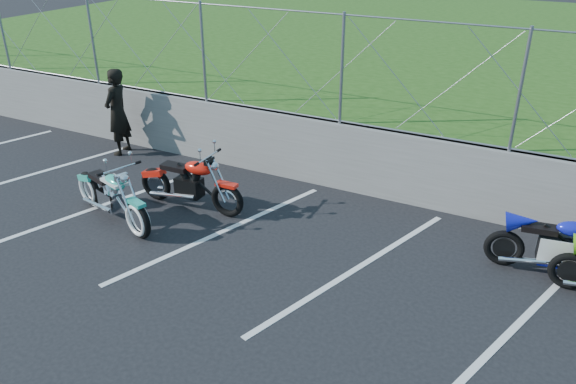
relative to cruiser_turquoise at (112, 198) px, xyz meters
The scene contains 9 objects.
ground 1.96m from the cruiser_turquoise, 13.04° to the right, with size 90.00×90.00×0.00m, color black.
retaining_wall 3.59m from the cruiser_turquoise, 58.82° to the left, with size 30.00×0.22×1.30m, color slate.
grass_field 13.20m from the cruiser_turquoise, 81.91° to the left, with size 30.00×20.00×1.30m, color #234A13.
chain_link_fence 4.03m from the cruiser_turquoise, 58.82° to the left, with size 28.00×0.03×2.00m.
parking_lines 3.14m from the cruiser_turquoise, 10.56° to the left, with size 18.29×4.31×0.01m.
cruiser_turquoise is the anchor object (origin of this frame).
naked_orange 1.36m from the cruiser_turquoise, 48.83° to the left, with size 2.17×0.74×1.08m.
sportbike_blue 7.09m from the cruiser_turquoise, 14.58° to the left, with size 1.96×0.70×1.02m.
person_standing 3.27m from the cruiser_turquoise, 130.36° to the left, with size 0.69×0.45×1.89m, color black.
Camera 1 is at (4.75, -5.74, 4.74)m, focal length 35.00 mm.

